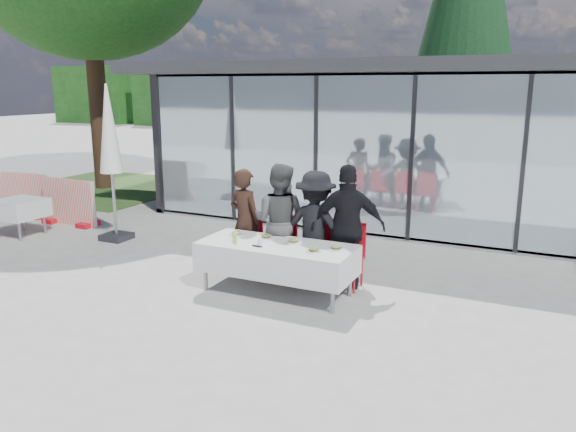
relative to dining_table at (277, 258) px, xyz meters
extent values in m
plane|color=#A3A19A|center=(0.04, -0.48, -0.54)|extent=(90.00, 90.00, 0.00)
cube|color=gray|center=(2.04, 7.52, -0.49)|extent=(14.00, 8.00, 0.10)
cube|color=black|center=(2.04, 11.42, 1.06)|extent=(14.00, 0.20, 3.20)
cube|color=black|center=(-4.86, 7.52, 1.06)|extent=(0.20, 8.00, 3.20)
cube|color=silver|center=(2.04, 3.55, 1.06)|extent=(13.60, 0.06, 3.10)
cube|color=#2D2D30|center=(2.04, 7.12, 2.78)|extent=(14.80, 8.80, 0.24)
cube|color=#262628|center=(-4.76, 3.55, 1.06)|extent=(0.08, 0.10, 3.10)
cube|color=#262628|center=(-2.81, 3.55, 1.06)|extent=(0.08, 0.10, 3.10)
cube|color=#262628|center=(-0.87, 3.55, 1.06)|extent=(0.08, 0.10, 3.10)
cube|color=#262628|center=(1.07, 3.55, 1.06)|extent=(0.08, 0.10, 3.10)
cube|color=#262628|center=(3.02, 3.55, 1.06)|extent=(0.08, 0.10, 3.10)
cube|color=#B70C18|center=(-0.46, 6.02, -0.09)|extent=(0.45, 0.45, 0.90)
cube|color=#B70C18|center=(1.04, 6.52, -0.09)|extent=(0.45, 0.45, 0.90)
cube|color=#B70C18|center=(3.54, 6.02, -0.09)|extent=(0.45, 0.45, 0.90)
cube|color=#133912|center=(-29.96, 27.52, 1.66)|extent=(6.50, 2.00, 4.40)
cube|color=#133912|center=(-21.96, 27.52, 1.66)|extent=(6.50, 2.00, 4.40)
cube|color=#133912|center=(-13.96, 27.52, 1.66)|extent=(6.50, 2.00, 4.40)
cube|color=#133912|center=(-5.96, 27.52, 1.66)|extent=(6.50, 2.00, 4.40)
cube|color=#133912|center=(2.04, 27.52, 1.66)|extent=(6.50, 2.00, 4.40)
cube|color=silver|center=(0.00, 0.00, 0.00)|extent=(2.26, 0.96, 0.42)
cylinder|color=gray|center=(-1.00, -0.35, -0.18)|extent=(0.06, 0.06, 0.71)
cylinder|color=gray|center=(1.00, -0.35, -0.18)|extent=(0.06, 0.06, 0.71)
cylinder|color=gray|center=(-1.00, 0.35, -0.18)|extent=(0.06, 0.06, 0.71)
cylinder|color=gray|center=(1.00, 0.35, -0.18)|extent=(0.06, 0.06, 0.71)
imported|color=#321D16|center=(-0.90, 0.68, 0.31)|extent=(0.75, 0.75, 1.70)
cube|color=#B70C18|center=(-0.90, 0.66, -0.09)|extent=(0.44, 0.44, 0.05)
cube|color=#B70C18|center=(-0.90, 0.86, 0.16)|extent=(0.44, 0.04, 0.55)
cylinder|color=#B70C18|center=(-1.08, 0.48, -0.32)|extent=(0.04, 0.04, 0.43)
cylinder|color=#B70C18|center=(-0.72, 0.48, -0.32)|extent=(0.04, 0.04, 0.43)
cylinder|color=#B70C18|center=(-1.08, 0.84, -0.32)|extent=(0.04, 0.04, 0.43)
cylinder|color=#B70C18|center=(-0.72, 0.84, -0.32)|extent=(0.04, 0.04, 0.43)
imported|color=#525252|center=(-0.29, 0.68, 0.37)|extent=(0.93, 0.93, 1.81)
cube|color=#B70C18|center=(-0.29, 0.66, -0.09)|extent=(0.44, 0.44, 0.05)
cube|color=#B70C18|center=(-0.29, 0.86, 0.16)|extent=(0.44, 0.04, 0.55)
cylinder|color=#B70C18|center=(-0.47, 0.48, -0.32)|extent=(0.04, 0.04, 0.43)
cylinder|color=#B70C18|center=(-0.11, 0.48, -0.32)|extent=(0.04, 0.04, 0.43)
cylinder|color=#B70C18|center=(-0.47, 0.84, -0.32)|extent=(0.04, 0.04, 0.43)
cylinder|color=#B70C18|center=(-0.11, 0.84, -0.32)|extent=(0.04, 0.04, 0.43)
imported|color=black|center=(0.32, 0.68, 0.33)|extent=(1.14, 1.14, 1.74)
cube|color=#B70C18|center=(0.32, 0.66, -0.09)|extent=(0.44, 0.44, 0.05)
cube|color=#B70C18|center=(0.32, 0.86, 0.16)|extent=(0.44, 0.04, 0.55)
cylinder|color=#B70C18|center=(0.14, 0.48, -0.32)|extent=(0.04, 0.04, 0.43)
cylinder|color=#B70C18|center=(0.50, 0.48, -0.32)|extent=(0.04, 0.04, 0.43)
cylinder|color=#B70C18|center=(0.14, 0.84, -0.32)|extent=(0.04, 0.04, 0.43)
cylinder|color=#B70C18|center=(0.50, 0.84, -0.32)|extent=(0.04, 0.04, 0.43)
imported|color=black|center=(0.84, 0.68, 0.39)|extent=(1.39, 1.39, 1.86)
cube|color=#B70C18|center=(0.84, 0.66, -0.09)|extent=(0.44, 0.44, 0.05)
cube|color=#B70C18|center=(0.84, 0.86, 0.16)|extent=(0.44, 0.04, 0.55)
cylinder|color=#B70C18|center=(0.66, 0.48, -0.32)|extent=(0.04, 0.04, 0.43)
cylinder|color=#B70C18|center=(1.02, 0.48, -0.32)|extent=(0.04, 0.04, 0.43)
cylinder|color=#B70C18|center=(0.66, 0.84, -0.32)|extent=(0.04, 0.04, 0.43)
cylinder|color=#B70C18|center=(1.02, 0.84, -0.32)|extent=(0.04, 0.04, 0.43)
cylinder|color=silver|center=(-0.77, 0.17, 0.22)|extent=(0.23, 0.23, 0.01)
ellipsoid|color=tan|center=(-0.77, 0.17, 0.25)|extent=(0.15, 0.15, 0.05)
cylinder|color=silver|center=(-0.27, 0.21, 0.22)|extent=(0.23, 0.23, 0.01)
ellipsoid|color=#405B22|center=(-0.27, 0.21, 0.25)|extent=(0.15, 0.15, 0.05)
cylinder|color=silver|center=(0.19, 0.17, 0.22)|extent=(0.23, 0.23, 0.01)
ellipsoid|color=tan|center=(0.19, 0.17, 0.25)|extent=(0.15, 0.15, 0.05)
cylinder|color=silver|center=(0.87, 0.10, 0.22)|extent=(0.23, 0.23, 0.01)
ellipsoid|color=#405B22|center=(0.87, 0.10, 0.25)|extent=(0.15, 0.15, 0.05)
cylinder|color=silver|center=(0.63, -0.13, 0.22)|extent=(0.23, 0.23, 0.01)
ellipsoid|color=#405B22|center=(0.63, -0.13, 0.25)|extent=(0.15, 0.15, 0.05)
cylinder|color=#8FB84C|center=(-0.56, -0.22, 0.28)|extent=(0.06, 0.06, 0.15)
cylinder|color=silver|center=(-0.15, -0.21, 0.26)|extent=(0.07, 0.07, 0.10)
cube|color=black|center=(-0.19, -0.24, 0.22)|extent=(0.14, 0.03, 0.01)
cube|color=silver|center=(-6.10, 0.69, 0.02)|extent=(0.86, 0.86, 0.36)
cylinder|color=gray|center=(-5.80, 0.39, -0.18)|extent=(0.05, 0.05, 0.72)
cylinder|color=gray|center=(-6.40, 0.99, -0.18)|extent=(0.05, 0.05, 0.72)
cylinder|color=gray|center=(-5.80, 0.99, -0.18)|extent=(0.05, 0.05, 0.72)
cylinder|color=#B70C18|center=(3.81, 3.78, -0.32)|extent=(0.04, 0.04, 0.43)
cylinder|color=#B70C18|center=(3.81, 4.14, -0.32)|extent=(0.04, 0.04, 0.43)
cube|color=black|center=(-4.16, 1.27, -0.48)|extent=(0.50, 0.50, 0.12)
cylinder|color=gray|center=(-4.16, 1.27, 0.81)|extent=(0.06, 0.06, 2.70)
cone|color=silver|center=(-4.16, 1.27, 1.63)|extent=(0.44, 0.44, 1.67)
cube|color=red|center=(-5.93, 1.80, -0.04)|extent=(1.40, 0.12, 1.00)
cube|color=#B70C18|center=(-6.43, 1.80, -0.49)|extent=(0.30, 0.45, 0.10)
cube|color=#B70C18|center=(-5.43, 1.80, -0.49)|extent=(0.30, 0.45, 0.10)
cube|color=red|center=(-7.53, 1.95, -0.04)|extent=(1.40, 0.22, 1.00)
cube|color=#B70C18|center=(-8.03, 1.95, -0.49)|extent=(0.30, 0.45, 0.10)
cube|color=#B70C18|center=(-7.03, 1.95, -0.49)|extent=(0.30, 0.45, 0.10)
cylinder|color=#382316|center=(-8.46, 5.52, 1.66)|extent=(0.50, 0.50, 4.40)
cylinder|color=#382316|center=(0.54, 12.52, 0.46)|extent=(0.44, 0.44, 2.00)
cube|color=#385926|center=(-8.46, 5.52, -0.53)|extent=(5.00, 5.00, 0.02)
camera|label=1|loc=(3.46, -6.92, 2.44)|focal=35.00mm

